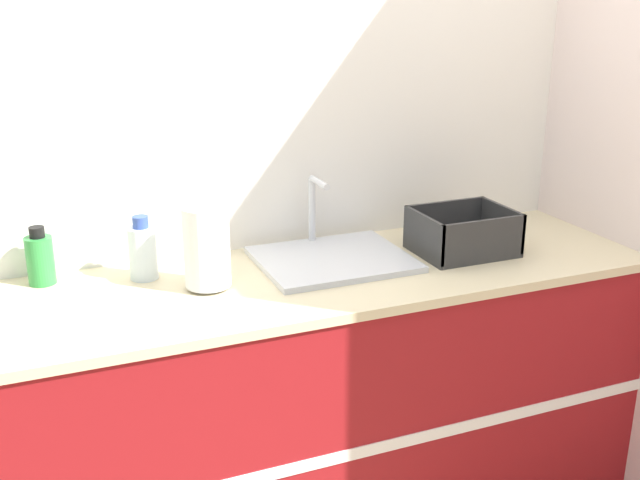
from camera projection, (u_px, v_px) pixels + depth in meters
name	position (u px, v px, depth m)	size (l,w,h in m)	color
wall_back	(262.00, 131.00, 2.52)	(4.71, 0.06, 2.60)	silver
wall_right	(611.00, 124.00, 2.64)	(0.06, 2.63, 2.60)	silver
counter_cabinet	(300.00, 401.00, 2.49)	(2.33, 0.65, 0.90)	maroon
sink	(332.00, 257.00, 2.46)	(0.48, 0.41, 0.25)	silver
paper_towel_roll	(207.00, 247.00, 2.21)	(0.14, 0.14, 0.25)	#4C4C51
dish_rack	(463.00, 237.00, 2.54)	(0.32, 0.25, 0.15)	#2D2D2D
bottle_clear	(143.00, 251.00, 2.30)	(0.09, 0.09, 0.20)	silver
bottle_green	(40.00, 259.00, 2.26)	(0.08, 0.08, 0.18)	#2D8C3D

